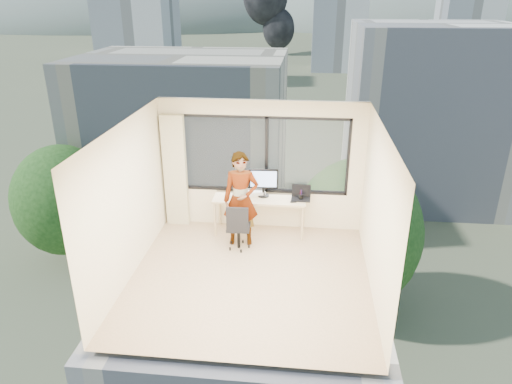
# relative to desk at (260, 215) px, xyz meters

# --- Properties ---
(floor) EXTENTS (4.00, 4.00, 0.01)m
(floor) POSITION_rel_desk_xyz_m (0.00, -1.66, -0.38)
(floor) COLOR tan
(floor) RESTS_ON ground
(ceiling) EXTENTS (4.00, 4.00, 0.01)m
(ceiling) POSITION_rel_desk_xyz_m (0.00, -1.66, 2.23)
(ceiling) COLOR white
(ceiling) RESTS_ON ground
(wall_front) EXTENTS (4.00, 0.01, 2.60)m
(wall_front) POSITION_rel_desk_xyz_m (0.00, -3.66, 0.93)
(wall_front) COLOR #F8E2C0
(wall_front) RESTS_ON ground
(wall_left) EXTENTS (0.01, 4.00, 2.60)m
(wall_left) POSITION_rel_desk_xyz_m (-2.00, -1.66, 0.93)
(wall_left) COLOR #F8E2C0
(wall_left) RESTS_ON ground
(wall_right) EXTENTS (0.01, 4.00, 2.60)m
(wall_right) POSITION_rel_desk_xyz_m (2.00, -1.66, 0.93)
(wall_right) COLOR #F8E2C0
(wall_right) RESTS_ON ground
(window_wall) EXTENTS (3.30, 0.16, 1.55)m
(window_wall) POSITION_rel_desk_xyz_m (0.05, 0.34, 1.15)
(window_wall) COLOR black
(window_wall) RESTS_ON ground
(curtain) EXTENTS (0.45, 0.14, 2.30)m
(curtain) POSITION_rel_desk_xyz_m (-1.72, 0.22, 0.77)
(curtain) COLOR beige
(curtain) RESTS_ON floor
(desk) EXTENTS (1.80, 0.60, 0.75)m
(desk) POSITION_rel_desk_xyz_m (0.00, 0.00, 0.00)
(desk) COLOR beige
(desk) RESTS_ON floor
(chair) EXTENTS (0.50, 0.50, 0.94)m
(chair) POSITION_rel_desk_xyz_m (-0.32, -0.67, 0.09)
(chair) COLOR black
(chair) RESTS_ON floor
(person) EXTENTS (0.70, 0.50, 1.81)m
(person) POSITION_rel_desk_xyz_m (-0.30, -0.46, 0.53)
(person) COLOR #2D2D33
(person) RESTS_ON floor
(monitor) EXTENTS (0.58, 0.16, 0.57)m
(monitor) POSITION_rel_desk_xyz_m (0.06, 0.09, 0.66)
(monitor) COLOR black
(monitor) RESTS_ON desk
(game_console) EXTENTS (0.39, 0.35, 0.08)m
(game_console) POSITION_rel_desk_xyz_m (-0.09, 0.18, 0.41)
(game_console) COLOR white
(game_console) RESTS_ON desk
(laptop) EXTENTS (0.38, 0.40, 0.24)m
(laptop) POSITION_rel_desk_xyz_m (0.80, -0.00, 0.49)
(laptop) COLOR black
(laptop) RESTS_ON desk
(cellphone) EXTENTS (0.12, 0.07, 0.01)m
(cellphone) POSITION_rel_desk_xyz_m (0.66, -0.15, 0.38)
(cellphone) COLOR black
(cellphone) RESTS_ON desk
(pen_cup) EXTENTS (0.11, 0.11, 0.11)m
(pen_cup) POSITION_rel_desk_xyz_m (0.80, -0.00, 0.43)
(pen_cup) COLOR black
(pen_cup) RESTS_ON desk
(handbag) EXTENTS (0.30, 0.16, 0.22)m
(handbag) POSITION_rel_desk_xyz_m (0.80, 0.23, 0.49)
(handbag) COLOR #0D494E
(handbag) RESTS_ON desk
(exterior_ground) EXTENTS (400.00, 400.00, 0.04)m
(exterior_ground) POSITION_rel_desk_xyz_m (0.00, 118.34, -14.38)
(exterior_ground) COLOR #515B3D
(exterior_ground) RESTS_ON ground
(near_bldg_a) EXTENTS (16.00, 12.00, 14.00)m
(near_bldg_a) POSITION_rel_desk_xyz_m (-9.00, 28.34, -7.38)
(near_bldg_a) COLOR beige
(near_bldg_a) RESTS_ON exterior_ground
(near_bldg_b) EXTENTS (14.00, 13.00, 16.00)m
(near_bldg_b) POSITION_rel_desk_xyz_m (12.00, 36.34, -6.38)
(near_bldg_b) COLOR white
(near_bldg_b) RESTS_ON exterior_ground
(far_tower_a) EXTENTS (14.00, 14.00, 28.00)m
(far_tower_a) POSITION_rel_desk_xyz_m (-35.00, 93.34, -0.38)
(far_tower_a) COLOR silver
(far_tower_a) RESTS_ON exterior_ground
(far_tower_b) EXTENTS (13.00, 13.00, 30.00)m
(far_tower_b) POSITION_rel_desk_xyz_m (8.00, 118.34, 0.62)
(far_tower_b) COLOR silver
(far_tower_b) RESTS_ON exterior_ground
(far_tower_c) EXTENTS (15.00, 15.00, 26.00)m
(far_tower_c) POSITION_rel_desk_xyz_m (45.00, 138.34, -1.38)
(far_tower_c) COLOR silver
(far_tower_c) RESTS_ON exterior_ground
(far_tower_d) EXTENTS (16.00, 14.00, 22.00)m
(far_tower_d) POSITION_rel_desk_xyz_m (-60.00, 148.34, -3.38)
(far_tower_d) COLOR silver
(far_tower_d) RESTS_ON exterior_ground
(hill_a) EXTENTS (288.00, 216.00, 90.00)m
(hill_a) POSITION_rel_desk_xyz_m (-120.00, 318.34, -14.38)
(hill_a) COLOR slate
(hill_a) RESTS_ON exterior_ground
(hill_b) EXTENTS (300.00, 220.00, 96.00)m
(hill_b) POSITION_rel_desk_xyz_m (100.00, 318.34, -14.38)
(hill_b) COLOR slate
(hill_b) RESTS_ON exterior_ground
(tree_a) EXTENTS (7.00, 7.00, 8.00)m
(tree_a) POSITION_rel_desk_xyz_m (-16.00, 20.34, -10.38)
(tree_a) COLOR #1B4316
(tree_a) RESTS_ON exterior_ground
(tree_b) EXTENTS (7.60, 7.60, 9.00)m
(tree_b) POSITION_rel_desk_xyz_m (4.00, 16.34, -9.88)
(tree_b) COLOR #1B4316
(tree_b) RESTS_ON exterior_ground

